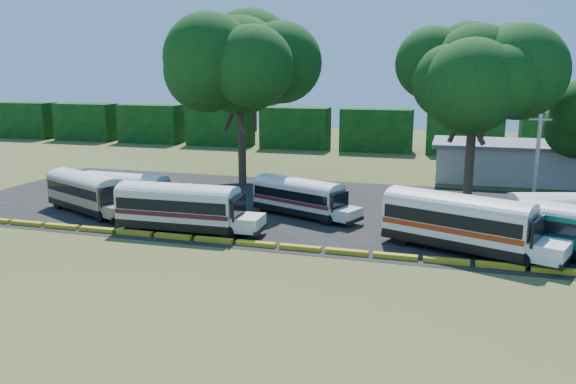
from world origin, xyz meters
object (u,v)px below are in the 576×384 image
(bus_cream_west, at_px, (181,205))
(tree_west, at_px, (241,66))
(bus_beige, at_px, (86,190))
(bus_red, at_px, (127,189))
(bus_white_red, at_px, (461,219))

(bus_cream_west, distance_m, tree_west, 19.85)
(bus_beige, xyz_separation_m, bus_red, (2.42, 2.00, -0.13))
(bus_beige, relative_size, bus_cream_west, 0.93)
(bus_red, xyz_separation_m, tree_west, (5.52, 12.26, 10.00))
(bus_cream_west, bearing_deg, bus_beige, 162.31)
(bus_cream_west, height_order, tree_west, tree_west)
(bus_red, height_order, bus_white_red, bus_white_red)
(bus_white_red, height_order, tree_west, tree_west)
(bus_white_red, bearing_deg, bus_beige, -162.67)
(bus_red, relative_size, bus_white_red, 0.80)
(tree_west, bearing_deg, bus_cream_west, -83.54)
(bus_cream_west, xyz_separation_m, bus_white_red, (18.93, 0.95, 0.12))
(bus_beige, bearing_deg, bus_cream_west, 8.44)
(bus_beige, height_order, bus_cream_west, bus_cream_west)
(bus_beige, relative_size, bus_white_red, 0.87)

